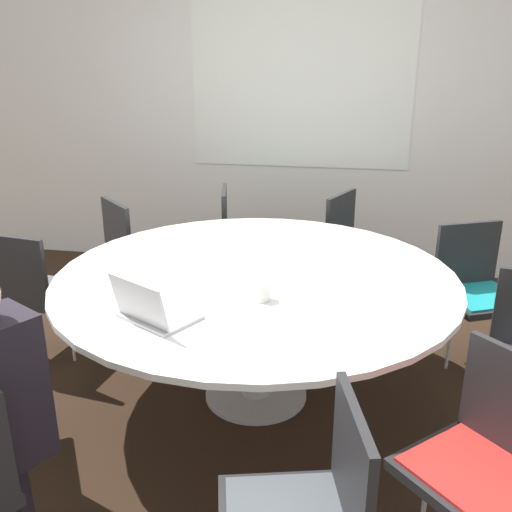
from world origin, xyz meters
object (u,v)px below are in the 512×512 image
Objects in this scene: chair_1 at (309,507)px; chair_2 at (487,452)px; chair_7 at (135,247)px; coffee_cup at (261,292)px; chair_6 at (242,234)px; chair_5 at (355,242)px; laptop at (152,310)px; chair_4 at (476,284)px; chair_8 at (33,285)px.

chair_2 is (0.59, 0.36, 0.00)m from chair_1.
chair_7 is 10.09× the size of coffee_cup.
chair_6 is 10.09× the size of coffee_cup.
chair_5 is 1.68m from coffee_cup.
chair_5 is at bearing -30.92° from chair_2.
chair_7 is at bearing -52.12° from chair_5.
chair_1 is 1.00× the size of chair_7.
chair_6 is at bearing -60.73° from laptop.
chair_2 is at bearing -35.30° from coffee_cup.
chair_2 is 1.15m from coffee_cup.
chair_4 is 1.00× the size of chair_6.
chair_8 is at bearing -7.00° from laptop.
laptop reaches higher than chair_1.
chair_2 is 1.00× the size of chair_7.
laptop is (-1.34, 0.34, 0.27)m from chair_2.
coffee_cup is (0.43, 0.30, -0.01)m from laptop.
chair_2 reaches higher than coffee_cup.
chair_4 is at bearing 39.21° from coffee_cup.
chair_4 is (0.83, 1.94, 0.00)m from chair_1.
chair_1 is 1.00× the size of chair_4.
chair_7 is (-2.03, 1.87, 0.00)m from chair_2.
chair_6 and chair_8 have the same top height.
chair_6 is (-0.75, 2.66, 0.00)m from chair_1.
coffee_cup is (-0.91, 0.64, 0.26)m from chair_2.
chair_7 is at bearing -36.51° from laptop.
chair_8 is at bearing 22.03° from chair_2.
chair_8 is at bearing -34.25° from chair_5.
laptop is at bearing -11.67° from chair_6.
chair_7 is at bearing 132.27° from coffee_cup.
chair_2 is 1.60m from chair_4.
chair_5 is 1.00× the size of chair_7.
chair_6 is at bearing 75.80° from chair_7.
chair_6 is 2.15× the size of laptop.
chair_1 is at bearing 78.24° from chair_2.
chair_4 is 2.65m from chair_8.
chair_6 is 1.00× the size of chair_8.
chair_5 is 1.59m from chair_7.
chair_6 is 0.81m from chair_7.
chair_7 is 1.70m from laptop.
chair_4 is 0.98m from chair_5.
chair_8 is at bearing -13.43° from chair_4.
chair_8 is (-1.88, -1.15, 0.00)m from chair_5.
chair_2 and chair_4 have the same top height.
chair_5 is 2.15× the size of laptop.
chair_2 is at bearing 36.53° from chair_5.
chair_1 is 1.00× the size of chair_2.
chair_8 is (-1.03, -1.20, 0.00)m from chair_6.
chair_4 is at bearing -51.74° from chair_2.
chair_8 is (-1.77, 1.46, 0.00)m from chair_1.
coffee_cup is (1.46, -0.45, 0.26)m from chair_8.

